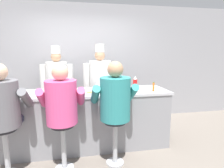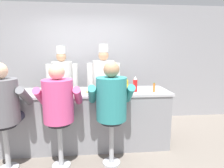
{
  "view_description": "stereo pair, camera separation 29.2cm",
  "coord_description": "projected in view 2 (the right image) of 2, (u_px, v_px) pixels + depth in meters",
  "views": [
    {
      "loc": [
        -0.17,
        -2.73,
        1.64
      ],
      "look_at": [
        0.41,
        0.33,
        1.1
      ],
      "focal_mm": 30.0,
      "sensor_mm": 36.0,
      "label": 1
    },
    {
      "loc": [
        0.12,
        -2.77,
        1.64
      ],
      "look_at": [
        0.41,
        0.33,
        1.1
      ],
      "focal_mm": 30.0,
      "sensor_mm": 36.0,
      "label": 2
    }
  ],
  "objects": [
    {
      "name": "diner_counter",
      "position": [
        88.0,
        118.0,
        3.26
      ],
      "size": [
        2.77,
        0.74,
        0.98
      ],
      "color": "gray",
      "rests_on": "ground_plane"
    },
    {
      "name": "breakfast_plate",
      "position": [
        89.0,
        93.0,
        2.98
      ],
      "size": [
        0.27,
        0.27,
        0.05
      ],
      "color": "white",
      "rests_on": "diner_counter"
    },
    {
      "name": "cook_in_whites_far",
      "position": [
        104.0,
        83.0,
        3.98
      ],
      "size": [
        0.7,
        0.45,
        1.79
      ],
      "color": "#232328",
      "rests_on": "ground_plane"
    },
    {
      "name": "ground_plane",
      "position": [
        88.0,
        155.0,
        2.99
      ],
      "size": [
        20.0,
        20.0,
        0.0
      ],
      "primitive_type": "plane",
      "color": "slate"
    },
    {
      "name": "diner_seated_grey",
      "position": [
        4.0,
        104.0,
        2.52
      ],
      "size": [
        0.64,
        0.64,
        1.5
      ],
      "color": "#B2B5BA",
      "rests_on": "ground_plane"
    },
    {
      "name": "ketchup_bottle_red",
      "position": [
        135.0,
        84.0,
        3.11
      ],
      "size": [
        0.07,
        0.07,
        0.26
      ],
      "color": "red",
      "rests_on": "diner_counter"
    },
    {
      "name": "water_pitcher_clear",
      "position": [
        100.0,
        83.0,
        3.35
      ],
      "size": [
        0.14,
        0.12,
        0.22
      ],
      "color": "silver",
      "rests_on": "diner_counter"
    },
    {
      "name": "diner_seated_pink",
      "position": [
        59.0,
        103.0,
        2.59
      ],
      "size": [
        0.63,
        0.62,
        1.48
      ],
      "color": "#B2B5BA",
      "rests_on": "ground_plane"
    },
    {
      "name": "coffee_mug_blue",
      "position": [
        104.0,
        88.0,
        3.2
      ],
      "size": [
        0.13,
        0.09,
        0.08
      ],
      "color": "#4C7AB2",
      "rests_on": "diner_counter"
    },
    {
      "name": "hot_sauce_bottle_orange",
      "position": [
        154.0,
        88.0,
        3.08
      ],
      "size": [
        0.03,
        0.03,
        0.16
      ],
      "color": "orange",
      "rests_on": "diner_counter"
    },
    {
      "name": "mustard_bottle_yellow",
      "position": [
        126.0,
        85.0,
        3.18
      ],
      "size": [
        0.06,
        0.06,
        0.23
      ],
      "color": "yellow",
      "rests_on": "diner_counter"
    },
    {
      "name": "wall_back",
      "position": [
        89.0,
        64.0,
        4.42
      ],
      "size": [
        10.0,
        0.06,
        2.7
      ],
      "color": "#99999E",
      "rests_on": "ground_plane"
    },
    {
      "name": "diner_seated_teal",
      "position": [
        111.0,
        101.0,
        2.66
      ],
      "size": [
        0.65,
        0.64,
        1.51
      ],
      "color": "#B2B5BA",
      "rests_on": "ground_plane"
    },
    {
      "name": "cereal_bowl",
      "position": [
        60.0,
        90.0,
        3.13
      ],
      "size": [
        0.15,
        0.15,
        0.05
      ],
      "color": "#B24C47",
      "rests_on": "diner_counter"
    },
    {
      "name": "cook_in_whites_near",
      "position": [
        62.0,
        82.0,
        4.11
      ],
      "size": [
        0.69,
        0.44,
        1.76
      ],
      "color": "#232328",
      "rests_on": "ground_plane"
    }
  ]
}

